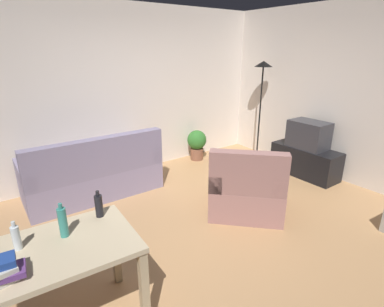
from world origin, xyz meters
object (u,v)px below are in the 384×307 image
at_px(desk, 47,264).
at_px(bottle_dark, 99,205).
at_px(torchiere_lamp, 262,84).
at_px(couch, 94,175).
at_px(armchair, 246,189).
at_px(tv, 309,135).
at_px(potted_plant, 197,143).
at_px(bottle_clear, 16,237).
at_px(bottle_tall, 63,222).
at_px(tv_stand, 305,161).

distance_m(desk, bottle_dark, 0.54).
bearing_deg(torchiere_lamp, bottle_dark, -156.15).
height_order(couch, desk, couch).
relative_size(desk, armchair, 1.00).
relative_size(tv, potted_plant, 1.05).
height_order(couch, torchiere_lamp, torchiere_lamp).
relative_size(tv, bottle_clear, 2.86).
bearing_deg(bottle_dark, bottle_tall, -158.78).
height_order(desk, bottle_clear, bottle_clear).
distance_m(torchiere_lamp, bottle_dark, 4.03).
relative_size(potted_plant, bottle_tall, 2.18).
bearing_deg(potted_plant, torchiere_lamp, -30.25).
bearing_deg(torchiere_lamp, bottle_tall, -156.35).
bearing_deg(couch, bottle_tall, 67.10).
height_order(desk, armchair, armchair).
height_order(bottle_tall, bottle_dark, bottle_tall).
xyz_separation_m(tv_stand, torchiere_lamp, (0.00, 1.06, 1.17)).
xyz_separation_m(couch, bottle_dark, (-0.55, -1.89, 0.55)).
xyz_separation_m(couch, tv, (3.10, -1.34, 0.39)).
bearing_deg(bottle_clear, tv, 8.59).
height_order(tv_stand, bottle_clear, bottle_clear).
bearing_deg(desk, tv, 13.60).
distance_m(couch, torchiere_lamp, 3.30).
bearing_deg(bottle_clear, bottle_dark, 8.35).
height_order(tv, desk, tv).
distance_m(bottle_clear, bottle_dark, 0.59).
bearing_deg(torchiere_lamp, bottle_clear, -158.15).
bearing_deg(couch, bottle_dark, 73.77).
distance_m(torchiere_lamp, bottle_clear, 4.60).
distance_m(tv_stand, tv, 0.46).
relative_size(couch, potted_plant, 3.24).
distance_m(tv, torchiere_lamp, 1.28).
bearing_deg(potted_plant, tv_stand, -58.29).
bearing_deg(tv_stand, tv, -90.00).
distance_m(tv_stand, torchiere_lamp, 1.58).
relative_size(potted_plant, armchair, 0.46).
distance_m(couch, armchair, 2.15).
distance_m(tv, bottle_clear, 4.29).
relative_size(tv_stand, bottle_tall, 4.21).
bearing_deg(torchiere_lamp, tv_stand, -90.00).
relative_size(tv, armchair, 0.49).
relative_size(tv_stand, potted_plant, 1.93).
height_order(couch, tv, same).
height_order(torchiere_lamp, potted_plant, torchiere_lamp).
bearing_deg(tv_stand, couch, 66.58).
height_order(armchair, bottle_clear, bottle_clear).
distance_m(bottle_clear, bottle_tall, 0.29).
xyz_separation_m(tv, bottle_tall, (-3.95, -0.67, 0.18)).
bearing_deg(bottle_dark, couch, 73.77).
distance_m(desk, potted_plant, 3.93).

